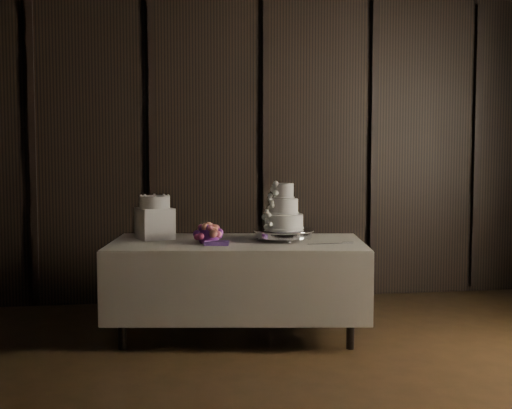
% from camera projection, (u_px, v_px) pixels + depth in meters
% --- Properties ---
extents(room, '(6.08, 7.08, 3.08)m').
position_uv_depth(room, '(387.00, 148.00, 3.55)').
color(room, black).
rests_on(room, ground).
extents(display_table, '(2.13, 1.34, 0.76)m').
position_uv_depth(display_table, '(237.00, 284.00, 5.65)').
color(display_table, beige).
rests_on(display_table, ground).
extents(cake_stand, '(0.57, 0.57, 0.09)m').
position_uv_depth(cake_stand, '(284.00, 235.00, 5.66)').
color(cake_stand, silver).
rests_on(cake_stand, display_table).
extents(wedding_cake, '(0.35, 0.30, 0.37)m').
position_uv_depth(wedding_cake, '(281.00, 211.00, 5.63)').
color(wedding_cake, white).
rests_on(wedding_cake, cake_stand).
extents(bouquet, '(0.37, 0.45, 0.19)m').
position_uv_depth(bouquet, '(209.00, 235.00, 5.51)').
color(bouquet, '#DA5870').
rests_on(bouquet, display_table).
extents(box_pedestal, '(0.33, 0.33, 0.25)m').
position_uv_depth(box_pedestal, '(155.00, 223.00, 5.77)').
color(box_pedestal, white).
rests_on(box_pedestal, display_table).
extents(small_cake, '(0.32, 0.32, 0.10)m').
position_uv_depth(small_cake, '(155.00, 202.00, 5.75)').
color(small_cake, white).
rests_on(small_cake, box_pedestal).
extents(cake_knife, '(0.37, 0.05, 0.01)m').
position_uv_depth(cake_knife, '(325.00, 244.00, 5.42)').
color(cake_knife, silver).
rests_on(cake_knife, display_table).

